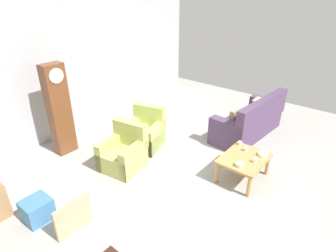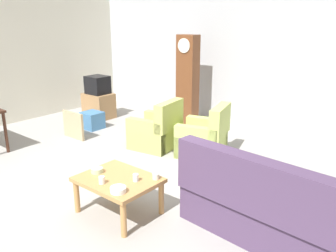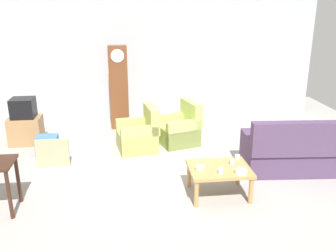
{
  "view_description": "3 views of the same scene",
  "coord_description": "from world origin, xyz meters",
  "px_view_note": "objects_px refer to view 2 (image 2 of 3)",
  "views": [
    {
      "loc": [
        -3.7,
        -2.43,
        3.38
      ],
      "look_at": [
        0.4,
        0.91,
        0.72
      ],
      "focal_mm": 30.0,
      "sensor_mm": 36.0,
      "label": 1
    },
    {
      "loc": [
        3.7,
        -3.46,
        2.41
      ],
      "look_at": [
        0.12,
        0.88,
        0.66
      ],
      "focal_mm": 38.42,
      "sensor_mm": 36.0,
      "label": 2
    },
    {
      "loc": [
        -0.77,
        -5.86,
        2.95
      ],
      "look_at": [
        -0.02,
        0.48,
        0.78
      ],
      "focal_mm": 39.17,
      "sensor_mm": 36.0,
      "label": 3
    }
  ],
  "objects_px": {
    "tv_stand_cabinet": "(99,106)",
    "bowl_shallow_green": "(97,170)",
    "framed_picture_leaning": "(73,125)",
    "coffee_table_wood": "(118,183)",
    "bowl_white_stacked": "(118,190)",
    "cup_cream_tall": "(156,176)",
    "grandfather_clock": "(188,81)",
    "armchair_olive_near": "(157,132)",
    "cup_blue_rimmed": "(136,178)",
    "armchair_olive_far": "(204,139)",
    "cup_white_porcelain": "(102,180)",
    "couch_floral": "(273,212)",
    "storage_box_blue": "(92,120)",
    "tv_crt": "(98,85)"
  },
  "relations": [
    {
      "from": "armchair_olive_near",
      "to": "bowl_shallow_green",
      "type": "distance_m",
      "value": 2.29
    },
    {
      "from": "tv_stand_cabinet",
      "to": "cup_cream_tall",
      "type": "xyz_separation_m",
      "value": [
        3.99,
        -2.44,
        0.22
      ]
    },
    {
      "from": "coffee_table_wood",
      "to": "armchair_olive_near",
      "type": "bearing_deg",
      "value": 119.73
    },
    {
      "from": "armchair_olive_far",
      "to": "bowl_white_stacked",
      "type": "distance_m",
      "value": 2.64
    },
    {
      "from": "framed_picture_leaning",
      "to": "bowl_white_stacked",
      "type": "distance_m",
      "value": 3.51
    },
    {
      "from": "armchair_olive_near",
      "to": "tv_crt",
      "type": "relative_size",
      "value": 1.92
    },
    {
      "from": "armchair_olive_near",
      "to": "grandfather_clock",
      "type": "bearing_deg",
      "value": 105.07
    },
    {
      "from": "tv_stand_cabinet",
      "to": "bowl_shallow_green",
      "type": "xyz_separation_m",
      "value": [
        3.29,
        -2.77,
        0.21
      ]
    },
    {
      "from": "armchair_olive_far",
      "to": "cup_blue_rimmed",
      "type": "bearing_deg",
      "value": -77.22
    },
    {
      "from": "cup_cream_tall",
      "to": "bowl_shallow_green",
      "type": "height_order",
      "value": "cup_cream_tall"
    },
    {
      "from": "armchair_olive_near",
      "to": "cup_white_porcelain",
      "type": "distance_m",
      "value": 2.56
    },
    {
      "from": "bowl_shallow_green",
      "to": "cup_white_porcelain",
      "type": "bearing_deg",
      "value": -30.09
    },
    {
      "from": "grandfather_clock",
      "to": "cup_cream_tall",
      "type": "height_order",
      "value": "grandfather_clock"
    },
    {
      "from": "coffee_table_wood",
      "to": "couch_floral",
      "type": "bearing_deg",
      "value": 21.27
    },
    {
      "from": "storage_box_blue",
      "to": "cup_cream_tall",
      "type": "relative_size",
      "value": 4.84
    },
    {
      "from": "framed_picture_leaning",
      "to": "cup_blue_rimmed",
      "type": "relative_size",
      "value": 6.63
    },
    {
      "from": "couch_floral",
      "to": "cup_blue_rimmed",
      "type": "height_order",
      "value": "couch_floral"
    },
    {
      "from": "coffee_table_wood",
      "to": "bowl_shallow_green",
      "type": "distance_m",
      "value": 0.34
    },
    {
      "from": "armchair_olive_near",
      "to": "bowl_shallow_green",
      "type": "xyz_separation_m",
      "value": [
        0.85,
        -2.12,
        0.2
      ]
    },
    {
      "from": "grandfather_clock",
      "to": "cup_blue_rimmed",
      "type": "relative_size",
      "value": 22.12
    },
    {
      "from": "tv_stand_cabinet",
      "to": "framed_picture_leaning",
      "type": "relative_size",
      "value": 1.13
    },
    {
      "from": "framed_picture_leaning",
      "to": "cup_blue_rimmed",
      "type": "distance_m",
      "value": 3.33
    },
    {
      "from": "grandfather_clock",
      "to": "bowl_white_stacked",
      "type": "height_order",
      "value": "grandfather_clock"
    },
    {
      "from": "cup_blue_rimmed",
      "to": "bowl_shallow_green",
      "type": "height_order",
      "value": "cup_blue_rimmed"
    },
    {
      "from": "cup_white_porcelain",
      "to": "cup_cream_tall",
      "type": "xyz_separation_m",
      "value": [
        0.41,
        0.5,
        -0.01
      ]
    },
    {
      "from": "bowl_shallow_green",
      "to": "coffee_table_wood",
      "type": "bearing_deg",
      "value": 10.2
    },
    {
      "from": "tv_crt",
      "to": "bowl_white_stacked",
      "type": "xyz_separation_m",
      "value": [
        3.89,
        -2.96,
        -0.3
      ]
    },
    {
      "from": "bowl_shallow_green",
      "to": "cup_cream_tall",
      "type": "bearing_deg",
      "value": 25.69
    },
    {
      "from": "tv_crt",
      "to": "bowl_white_stacked",
      "type": "distance_m",
      "value": 4.9
    },
    {
      "from": "armchair_olive_far",
      "to": "tv_stand_cabinet",
      "type": "bearing_deg",
      "value": 173.23
    },
    {
      "from": "grandfather_clock",
      "to": "bowl_shallow_green",
      "type": "distance_m",
      "value": 3.86
    },
    {
      "from": "framed_picture_leaning",
      "to": "coffee_table_wood",
      "type": "bearing_deg",
      "value": -26.25
    },
    {
      "from": "armchair_olive_far",
      "to": "cup_white_porcelain",
      "type": "height_order",
      "value": "armchair_olive_far"
    },
    {
      "from": "grandfather_clock",
      "to": "bowl_shallow_green",
      "type": "xyz_separation_m",
      "value": [
        1.25,
        -3.61,
        -0.5
      ]
    },
    {
      "from": "framed_picture_leaning",
      "to": "cup_blue_rimmed",
      "type": "bearing_deg",
      "value": -23.26
    },
    {
      "from": "tv_crt",
      "to": "bowl_shallow_green",
      "type": "height_order",
      "value": "tv_crt"
    },
    {
      "from": "armchair_olive_far",
      "to": "tv_stand_cabinet",
      "type": "distance_m",
      "value": 3.36
    },
    {
      "from": "bowl_shallow_green",
      "to": "tv_crt",
      "type": "bearing_deg",
      "value": 139.85
    },
    {
      "from": "armchair_olive_far",
      "to": "grandfather_clock",
      "type": "bearing_deg",
      "value": 136.48
    },
    {
      "from": "bowl_shallow_green",
      "to": "cup_blue_rimmed",
      "type": "bearing_deg",
      "value": 14.11
    },
    {
      "from": "storage_box_blue",
      "to": "bowl_shallow_green",
      "type": "distance_m",
      "value": 3.46
    },
    {
      "from": "framed_picture_leaning",
      "to": "storage_box_blue",
      "type": "height_order",
      "value": "framed_picture_leaning"
    },
    {
      "from": "grandfather_clock",
      "to": "cup_cream_tall",
      "type": "xyz_separation_m",
      "value": [
        1.96,
        -3.27,
        -0.49
      ]
    },
    {
      "from": "framed_picture_leaning",
      "to": "cup_cream_tall",
      "type": "distance_m",
      "value": 3.39
    },
    {
      "from": "armchair_olive_far",
      "to": "tv_stand_cabinet",
      "type": "relative_size",
      "value": 1.43
    },
    {
      "from": "cup_cream_tall",
      "to": "bowl_shallow_green",
      "type": "bearing_deg",
      "value": -154.31
    },
    {
      "from": "cup_blue_rimmed",
      "to": "coffee_table_wood",
      "type": "bearing_deg",
      "value": -160.56
    },
    {
      "from": "armchair_olive_near",
      "to": "grandfather_clock",
      "type": "distance_m",
      "value": 1.7
    },
    {
      "from": "tv_stand_cabinet",
      "to": "cup_blue_rimmed",
      "type": "xyz_separation_m",
      "value": [
        3.84,
        -2.63,
        0.22
      ]
    },
    {
      "from": "bowl_white_stacked",
      "to": "bowl_shallow_green",
      "type": "relative_size",
      "value": 1.2
    }
  ]
}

